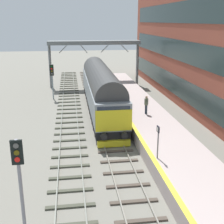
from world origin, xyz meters
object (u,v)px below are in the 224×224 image
Objects in this scene: platform_number_sign at (158,137)px; signal_post_mid at (52,77)px; diesel_locomotive at (101,88)px; waiting_passenger at (146,103)px; signal_post_near at (20,180)px.

signal_post_mid is at bearing 110.34° from platform_number_sign.
diesel_locomotive is at bearing -50.51° from signal_post_mid.
diesel_locomotive is 10.74× the size of waiting_passenger.
signal_post_mid is at bearing 129.49° from diesel_locomotive.
platform_number_sign is 1.22× the size of waiting_passenger.
waiting_passenger is (3.50, -4.29, -0.49)m from diesel_locomotive.
signal_post_near is (-5.05, -17.98, 0.52)m from diesel_locomotive.
platform_number_sign reaches higher than waiting_passenger.
platform_number_sign is at bearing -69.66° from signal_post_mid.
signal_post_near is at bearing -144.12° from platform_number_sign.
diesel_locomotive is at bearing 29.63° from waiting_passenger.
signal_post_mid is 20.28m from platform_number_sign.
diesel_locomotive reaches higher than waiting_passenger.
signal_post_near reaches higher than waiting_passenger.
platform_number_sign is (1.99, -12.88, -0.14)m from diesel_locomotive.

